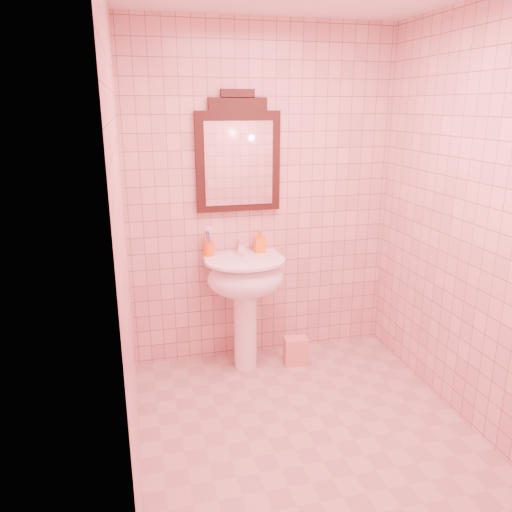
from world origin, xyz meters
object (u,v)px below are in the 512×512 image
object	(u,v)px
toothbrush_cup	(208,248)
towel	(296,351)
soap_dispenser	(260,241)
mirror	(238,156)
pedestal_sink	(245,286)

from	to	relation	value
toothbrush_cup	towel	distance (m)	1.04
soap_dispenser	mirror	bearing A→B (deg)	157.49
mirror	toothbrush_cup	size ratio (longest dim) A/B	4.47
pedestal_sink	mirror	bearing A→B (deg)	90.00
soap_dispenser	towel	bearing A→B (deg)	-38.47
pedestal_sink	soap_dispenser	size ratio (longest dim) A/B	5.06
pedestal_sink	towel	bearing A→B (deg)	-6.58
pedestal_sink	toothbrush_cup	distance (m)	0.38
pedestal_sink	towel	distance (m)	0.68
pedestal_sink	soap_dispenser	world-z (taller)	soap_dispenser
pedestal_sink	mirror	xyz separation A→B (m)	(0.00, 0.20, 0.91)
pedestal_sink	mirror	distance (m)	0.93
toothbrush_cup	pedestal_sink	bearing A→B (deg)	-33.10
towel	soap_dispenser	bearing A→B (deg)	142.16
toothbrush_cup	soap_dispenser	xyz separation A→B (m)	(0.38, -0.01, 0.03)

